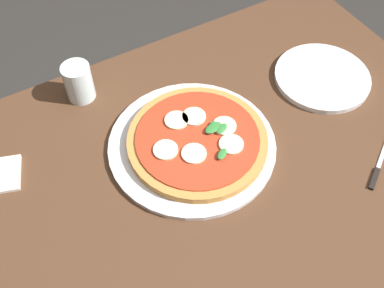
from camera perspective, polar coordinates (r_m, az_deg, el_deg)
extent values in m
cube|color=#4C301E|center=(1.03, 1.33, -3.48)|extent=(1.27, 0.83, 0.04)
cube|color=#4C301E|center=(1.70, 11.50, 5.58)|extent=(0.07, 0.07, 0.70)
cylinder|color=silver|center=(1.04, 0.00, -0.13)|extent=(0.37, 0.37, 0.01)
cylinder|color=#C6843F|center=(1.02, 0.66, 0.39)|extent=(0.31, 0.31, 0.02)
cylinder|color=#B7381E|center=(1.02, 0.67, 0.77)|extent=(0.27, 0.27, 0.00)
cylinder|color=beige|center=(1.03, 3.97, 2.22)|extent=(0.05, 0.05, 0.00)
cylinder|color=beige|center=(1.05, 0.24, 3.39)|extent=(0.05, 0.05, 0.00)
cylinder|color=beige|center=(1.04, -1.82, 2.96)|extent=(0.05, 0.05, 0.00)
cylinder|color=beige|center=(0.99, -3.24, -0.71)|extent=(0.05, 0.05, 0.00)
cylinder|color=beige|center=(0.98, 0.24, -1.17)|extent=(0.05, 0.05, 0.00)
cylinder|color=beige|center=(1.00, 4.87, -0.09)|extent=(0.05, 0.05, 0.00)
ellipsoid|color=#337F38|center=(1.02, 3.68, 1.91)|extent=(0.04, 0.03, 0.00)
ellipsoid|color=#337F38|center=(0.98, 3.72, -1.20)|extent=(0.03, 0.03, 0.00)
ellipsoid|color=#337F38|center=(1.02, 2.62, 2.02)|extent=(0.05, 0.03, 0.00)
ellipsoid|color=#337F38|center=(1.03, 2.68, 2.16)|extent=(0.03, 0.04, 0.00)
cylinder|color=white|center=(1.22, 15.61, 7.87)|extent=(0.24, 0.24, 0.01)
cube|color=black|center=(1.06, 21.38, -3.95)|extent=(0.05, 0.04, 0.01)
cube|color=silver|center=(1.11, 22.32, -0.98)|extent=(0.09, 0.06, 0.00)
cylinder|color=silver|center=(1.14, -13.69, 7.37)|extent=(0.07, 0.07, 0.09)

